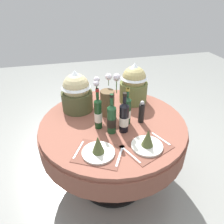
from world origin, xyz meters
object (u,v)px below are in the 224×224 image
Objects in this scene: wine_bottle_right at (127,110)px; wine_bottle_left at (112,119)px; gift_tub_back_right at (134,82)px; wine_bottle_centre at (124,117)px; pepper_mill at (141,112)px; wine_bottle_rear at (98,113)px; gift_tub_back_left at (76,90)px; place_setting_left at (98,149)px; dining_table at (113,134)px; place_setting_right at (147,142)px; flower_vase at (107,98)px.

wine_bottle_left is at bearing -147.92° from wine_bottle_right.
gift_tub_back_right reaches higher than wine_bottle_left.
wine_bottle_right is (0.06, 0.11, -0.01)m from wine_bottle_centre.
pepper_mill is at bearing 16.20° from wine_bottle_left.
wine_bottle_left is at bearing -44.08° from wine_bottle_rear.
pepper_mill is 0.64m from gift_tub_back_left.
place_setting_left is 0.69m from gift_tub_back_left.
place_setting_left is 1.19× the size of wine_bottle_centre.
wine_bottle_rear reaches higher than dining_table.
gift_tub_back_right is at bearing 2.55° from gift_tub_back_left.
pepper_mill is at bearing 26.09° from wine_bottle_centre.
gift_tub_back_left is (-0.33, 0.45, 0.07)m from wine_bottle_centre.
place_setting_left is 1.03× the size of gift_tub_back_right.
wine_bottle_right is at bearing -41.02° from gift_tub_back_left.
wine_bottle_left reaches higher than place_setting_right.
gift_tub_back_left is at bearing 96.57° from place_setting_left.
wine_bottle_right is (-0.06, 0.35, 0.08)m from place_setting_right.
wine_bottle_centre reaches higher than place_setting_left.
gift_tub_back_right reaches higher than gift_tub_back_left.
flower_vase is at bearing 70.58° from place_setting_left.
dining_table is at bearing 113.12° from place_setting_right.
flower_vase is 0.29m from wine_bottle_left.
place_setting_left is 1.06× the size of gift_tub_back_left.
wine_bottle_left is at bearing -95.40° from flower_vase.
wine_bottle_centre is at bearing -4.55° from wine_bottle_left.
wine_bottle_rear is (-0.19, 0.10, 0.00)m from wine_bottle_centre.
dining_table is 0.47m from place_setting_right.
place_setting_right reaches higher than dining_table.
gift_tub_back_left reaches higher than place_setting_left.
wine_bottle_rear is at bearing -139.15° from gift_tub_back_right.
wine_bottle_rear reaches higher than pepper_mill.
place_setting_right is 0.57m from flower_vase.
wine_bottle_right reaches higher than place_setting_left.
wine_bottle_rear reaches higher than wine_bottle_left.
wine_bottle_left is 0.30m from pepper_mill.
wine_bottle_right is at bearing 32.08° from wine_bottle_left.
wine_bottle_right is at bearing 61.80° from wine_bottle_centre.
pepper_mill is 0.52× the size of gift_tub_back_right.
place_setting_right is 1.23× the size of wine_bottle_right.
place_setting_left is 0.55m from pepper_mill.
wine_bottle_left is (-0.21, 0.25, 0.09)m from place_setting_right.
wine_bottle_right is 0.52m from gift_tub_back_left.
wine_bottle_right is (0.11, -0.05, 0.27)m from dining_table.
wine_bottle_rear is (0.06, 0.32, 0.09)m from place_setting_left.
place_setting_right is at bearing -80.77° from wine_bottle_right.
place_setting_left is 0.87m from gift_tub_back_right.
pepper_mill reaches higher than place_setting_left.
place_setting_right is at bearing -102.49° from pepper_mill.
wine_bottle_left is (0.15, 0.23, 0.09)m from place_setting_left.
gift_tub_back_right reaches higher than place_setting_right.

